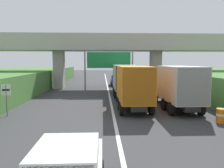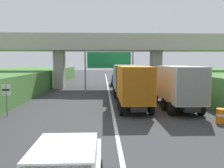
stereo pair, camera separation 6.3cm
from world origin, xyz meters
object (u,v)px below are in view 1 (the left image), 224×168
truck_red (176,85)px  construction_barrel_5 (156,86)px  truck_orange (132,85)px  car_blue (116,80)px  construction_barrel_3 (177,95)px  construction_barrel_4 (164,90)px  truck_yellow (124,78)px  construction_barrel_1 (221,116)px  overhead_highway_sign (109,63)px  speed_limit_sign (6,95)px  construction_barrel_2 (194,103)px

truck_red → construction_barrel_5: (1.56, 12.37, -1.47)m
truck_orange → car_blue: bearing=90.5°
truck_orange → construction_barrel_3: (5.02, 3.82, -1.47)m
construction_barrel_4 → construction_barrel_5: 4.16m
truck_yellow → construction_barrel_1: size_ratio=8.11×
overhead_highway_sign → truck_yellow: bearing=-42.6°
overhead_highway_sign → speed_limit_sign: overhead_highway_sign is taller
speed_limit_sign → construction_barrel_1: size_ratio=2.48×
overhead_highway_sign → construction_barrel_3: overhead_highway_sign is taller
overhead_highway_sign → truck_red: overhead_highway_sign is taller
overhead_highway_sign → construction_barrel_2: (6.65, -8.99, -3.23)m
overhead_highway_sign → car_blue: overhead_highway_sign is taller
construction_barrel_2 → overhead_highway_sign: bearing=126.5°
truck_orange → construction_barrel_5: size_ratio=8.11×
car_blue → truck_yellow: bearing=-89.1°
truck_yellow → construction_barrel_1: bearing=-67.1°
truck_yellow → overhead_highway_sign: bearing=137.4°
construction_barrel_2 → construction_barrel_5: bearing=89.8°
truck_red → speed_limit_sign: bearing=-170.9°
truck_orange → construction_barrel_4: 9.46m
construction_barrel_5 → truck_yellow: bearing=-135.4°
overhead_highway_sign → construction_barrel_4: size_ratio=6.53×
construction_barrel_1 → construction_barrel_5: 16.62m
truck_yellow → truck_orange: bearing=-90.0°
overhead_highway_sign → construction_barrel_3: 8.84m
construction_barrel_2 → construction_barrel_4: size_ratio=1.00×
construction_barrel_5 → construction_barrel_2: bearing=-90.2°
car_blue → construction_barrel_5: car_blue is taller
car_blue → construction_barrel_1: car_blue is taller
truck_yellow → truck_orange: 7.15m
truck_red → construction_barrel_3: size_ratio=8.11×
speed_limit_sign → construction_barrel_1: (13.95, -2.25, -1.02)m
truck_orange → construction_barrel_4: bearing=58.6°
truck_orange → construction_barrel_5: truck_orange is taller
overhead_highway_sign → construction_barrel_5: overhead_highway_sign is taller
overhead_highway_sign → construction_barrel_3: size_ratio=6.53×
speed_limit_sign → overhead_highway_sign: bearing=55.8°
speed_limit_sign → truck_yellow: (9.04, 9.38, 0.46)m
truck_orange → car_blue: size_ratio=1.78×
overhead_highway_sign → construction_barrel_2: overhead_highway_sign is taller
truck_orange → construction_barrel_5: 13.22m
car_blue → overhead_highway_sign: bearing=-99.7°
overhead_highway_sign → construction_barrel_1: 15.04m
truck_yellow → construction_barrel_3: (5.02, -3.33, -1.47)m
car_blue → construction_barrel_2: car_blue is taller
truck_yellow → car_blue: (-0.15, 10.20, -1.08)m
truck_yellow → construction_barrel_1: (4.91, -11.64, -1.47)m
speed_limit_sign → construction_barrel_3: speed_limit_sign is taller
construction_barrel_2 → construction_barrel_5: (0.05, 12.46, 0.00)m
car_blue → construction_barrel_5: bearing=-45.1°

